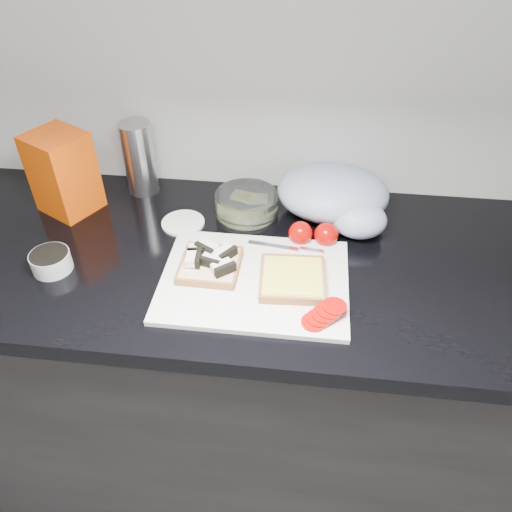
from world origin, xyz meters
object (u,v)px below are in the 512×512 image
Objects in this scene: bread_bag at (63,173)px; steel_canister at (139,158)px; cutting_board at (254,281)px; glass_bowl at (247,206)px.

steel_canister is (0.16, 0.10, -0.00)m from bread_bag.
glass_bowl is (-0.05, 0.24, 0.03)m from cutting_board.
steel_canister is (-0.34, 0.33, 0.09)m from cutting_board.
cutting_board is at bearing -44.13° from steel_canister.
glass_bowl is 0.46m from bread_bag.
bread_bag reaches higher than steel_canister.
cutting_board is 0.25m from glass_bowl.
bread_bag is at bearing 155.41° from cutting_board.
cutting_board is 2.55× the size of glass_bowl.
glass_bowl is 0.77× the size of bread_bag.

